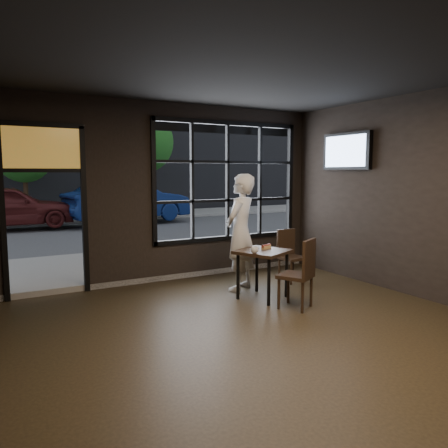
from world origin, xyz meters
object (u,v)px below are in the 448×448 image
chair_near (295,273)px  man (240,232)px  navy_car (128,201)px  cafe_table (262,274)px

chair_near → man: size_ratio=0.53×
chair_near → navy_car: bearing=-125.1°
man → navy_car: 10.11m
cafe_table → man: (-0.03, 0.61, 0.59)m
navy_car → cafe_table: bearing=164.8°
chair_near → cafe_table: bearing=-108.2°
cafe_table → chair_near: size_ratio=0.75×
chair_near → navy_car: navy_car is taller
cafe_table → man: man is taller
cafe_table → navy_car: size_ratio=0.16×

